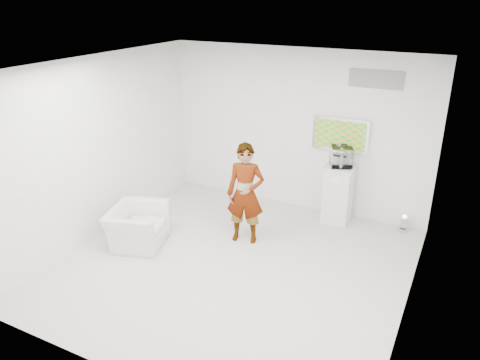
{
  "coord_description": "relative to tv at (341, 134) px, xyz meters",
  "views": [
    {
      "loc": [
        2.87,
        -5.42,
        3.93
      ],
      "look_at": [
        -0.2,
        0.6,
        1.16
      ],
      "focal_mm": 35.0,
      "sensor_mm": 36.0,
      "label": 1
    }
  ],
  "objects": [
    {
      "name": "room",
      "position": [
        -0.85,
        -2.45,
        -0.05
      ],
      "size": [
        5.01,
        5.01,
        3.0
      ],
      "color": "beige",
      "rests_on": "ground"
    },
    {
      "name": "tv",
      "position": [
        0.0,
        0.0,
        0.0
      ],
      "size": [
        1.0,
        0.08,
        0.6
      ],
      "primitive_type": "cube",
      "color": "silver",
      "rests_on": "room"
    },
    {
      "name": "logo_decal",
      "position": [
        0.5,
        0.04,
        1.0
      ],
      "size": [
        0.9,
        0.02,
        0.3
      ],
      "primitive_type": "cube",
      "color": "gray",
      "rests_on": "room"
    },
    {
      "name": "person",
      "position": [
        -1.05,
        -1.65,
        -0.71
      ],
      "size": [
        0.7,
        0.54,
        1.69
      ],
      "primitive_type": "imported",
      "rotation": [
        0.0,
        0.0,
        0.25
      ],
      "color": "silver",
      "rests_on": "room"
    },
    {
      "name": "armchair",
      "position": [
        -2.58,
        -2.56,
        -1.23
      ],
      "size": [
        1.09,
        1.17,
        0.63
      ],
      "primitive_type": "imported",
      "rotation": [
        0.0,
        0.0,
        1.86
      ],
      "color": "silver",
      "rests_on": "room"
    },
    {
      "name": "pedestal",
      "position": [
        0.11,
        -0.26,
        -1.02
      ],
      "size": [
        0.52,
        0.52,
        1.06
      ],
      "primitive_type": "cube",
      "rotation": [
        0.0,
        0.0,
        0.02
      ],
      "color": "silver",
      "rests_on": "room"
    },
    {
      "name": "floor_uplight",
      "position": [
        1.27,
        -0.13,
        -1.4
      ],
      "size": [
        0.25,
        0.25,
        0.3
      ],
      "primitive_type": "cylinder",
      "rotation": [
        0.0,
        0.0,
        -0.44
      ],
      "color": "silver",
      "rests_on": "room"
    },
    {
      "name": "vitrine",
      "position": [
        0.11,
        -0.26,
        -0.31
      ],
      "size": [
        0.47,
        0.47,
        0.35
      ],
      "primitive_type": "cube",
      "rotation": [
        0.0,
        0.0,
        0.43
      ],
      "color": "silver",
      "rests_on": "pedestal"
    },
    {
      "name": "console",
      "position": [
        0.11,
        -0.26,
        -0.38
      ],
      "size": [
        0.09,
        0.16,
        0.21
      ],
      "primitive_type": "cube",
      "rotation": [
        0.0,
        0.0,
        0.28
      ],
      "color": "silver",
      "rests_on": "pedestal"
    },
    {
      "name": "wii_remote",
      "position": [
        -0.85,
        -1.45,
        -0.03
      ],
      "size": [
        0.06,
        0.15,
        0.04
      ],
      "primitive_type": "cube",
      "rotation": [
        0.0,
        0.0,
        -0.16
      ],
      "color": "silver",
      "rests_on": "person"
    }
  ]
}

